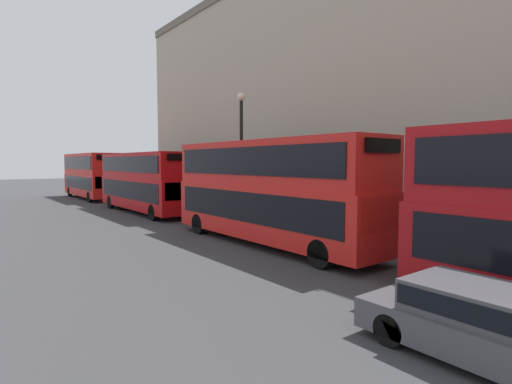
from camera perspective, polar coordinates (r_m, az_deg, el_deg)
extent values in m
cylinder|color=black|center=(11.14, 27.05, -12.14)|extent=(0.30, 1.00, 1.00)
cylinder|color=black|center=(13.14, 31.34, -9.81)|extent=(0.30, 1.00, 1.00)
cube|color=red|center=(17.22, 1.85, -2.74)|extent=(2.55, 11.42, 2.21)
cube|color=red|center=(17.09, 1.86, 4.11)|extent=(2.50, 11.19, 1.90)
cube|color=black|center=(17.19, 1.85, -1.87)|extent=(2.59, 10.50, 1.24)
cube|color=black|center=(17.09, 1.86, 4.43)|extent=(2.59, 10.50, 1.14)
cube|color=black|center=(13.30, 17.56, -3.11)|extent=(2.17, 0.06, 1.10)
cube|color=black|center=(13.21, 17.77, 6.34)|extent=(1.78, 0.06, 0.46)
cylinder|color=black|center=(13.66, 9.20, -8.71)|extent=(0.30, 1.00, 1.00)
cylinder|color=black|center=(15.34, 15.03, -7.37)|extent=(0.30, 1.00, 1.00)
cylinder|color=black|center=(20.10, -8.14, -4.51)|extent=(0.30, 1.00, 1.00)
cylinder|color=black|center=(21.28, -2.84, -3.99)|extent=(0.30, 1.00, 1.00)
cube|color=#B20C0F|center=(29.19, -15.57, -0.09)|extent=(2.55, 11.33, 2.13)
cube|color=#B20C0F|center=(29.11, -15.65, 3.69)|extent=(2.50, 11.10, 1.72)
cube|color=black|center=(29.17, -15.58, 0.41)|extent=(2.59, 10.42, 1.19)
cube|color=black|center=(29.11, -15.65, 3.86)|extent=(2.59, 10.42, 1.03)
cube|color=black|center=(24.04, -10.58, 0.11)|extent=(2.17, 0.06, 1.06)
cube|color=black|center=(23.98, -10.64, 4.91)|extent=(1.78, 0.06, 0.41)
cylinder|color=black|center=(25.11, -14.45, -2.85)|extent=(0.30, 1.00, 1.00)
cylinder|color=black|center=(26.07, -9.89, -2.52)|extent=(0.30, 1.00, 1.00)
cylinder|color=black|center=(32.71, -20.03, -1.34)|extent=(0.30, 1.00, 1.00)
cylinder|color=black|center=(33.45, -16.35, -1.13)|extent=(0.30, 1.00, 1.00)
cube|color=red|center=(42.09, -22.49, 1.00)|extent=(2.55, 10.63, 2.07)
cube|color=red|center=(42.03, -22.57, 3.74)|extent=(2.50, 10.41, 1.95)
cube|color=black|center=(42.08, -22.50, 1.34)|extent=(2.59, 9.78, 1.16)
cube|color=black|center=(42.03, -22.57, 3.87)|extent=(2.59, 9.78, 1.17)
cube|color=black|center=(36.99, -20.39, 1.29)|extent=(2.17, 0.06, 1.03)
cube|color=black|center=(36.95, -20.48, 4.67)|extent=(1.78, 0.06, 0.47)
cylinder|color=black|center=(38.28, -22.64, -0.63)|extent=(0.30, 1.00, 1.00)
cylinder|color=black|center=(38.91, -19.44, -0.47)|extent=(0.30, 1.00, 1.00)
cylinder|color=black|center=(45.48, -25.04, 0.03)|extent=(0.30, 1.00, 1.00)
cylinder|color=black|center=(46.01, -22.31, 0.15)|extent=(0.30, 1.00, 1.00)
cube|color=#47474C|center=(8.58, 29.88, -17.33)|extent=(1.83, 4.33, 0.60)
cube|color=#47474C|center=(8.42, 29.33, -13.48)|extent=(1.61, 2.38, 0.57)
cube|color=black|center=(8.42, 29.34, -13.29)|extent=(1.64, 2.26, 0.36)
cylinder|color=black|center=(8.57, 18.59, -18.15)|extent=(0.22, 0.64, 0.64)
cylinder|color=black|center=(9.87, 24.01, -15.26)|extent=(0.22, 0.64, 0.64)
cylinder|color=black|center=(21.53, -2.10, 3.87)|extent=(0.18, 0.18, 6.81)
sphere|color=beige|center=(21.81, -2.12, 13.43)|extent=(0.44, 0.44, 0.44)
cylinder|color=maroon|center=(41.40, -18.01, 0.11)|extent=(0.36, 0.36, 1.39)
sphere|color=tan|center=(41.35, -18.04, 1.23)|extent=(0.22, 0.22, 0.22)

